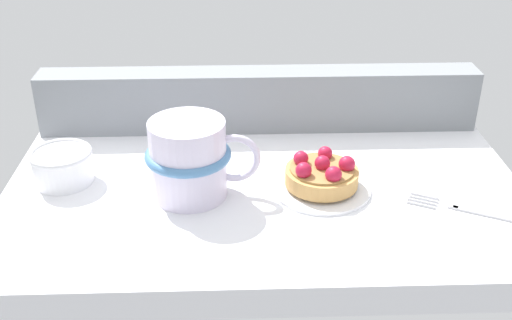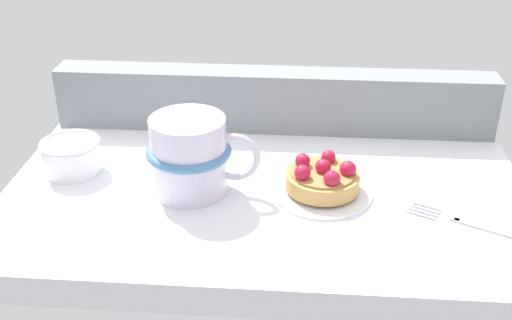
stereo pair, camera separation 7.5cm
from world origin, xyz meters
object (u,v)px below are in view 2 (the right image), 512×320
object	(u,v)px
dessert_plate	(322,190)
raspberry_tart	(323,177)
coffee_mug	(191,155)
dessert_fork	(485,227)
sugar_bowl	(72,155)

from	to	relation	value
dessert_plate	raspberry_tart	bearing A→B (deg)	-77.72
raspberry_tart	coffee_mug	size ratio (longest dim) A/B	0.65
dessert_plate	coffee_mug	world-z (taller)	coffee_mug
coffee_mug	dessert_plate	bearing A→B (deg)	1.82
dessert_plate	dessert_fork	bearing A→B (deg)	-19.33
dessert_plate	sugar_bowl	bearing A→B (deg)	174.32
raspberry_tart	sugar_bowl	bearing A→B (deg)	174.25
coffee_mug	dessert_fork	world-z (taller)	coffee_mug
raspberry_tart	coffee_mug	xyz separation A→B (cm)	(-16.02, -0.47, 2.62)
dessert_plate	raspberry_tart	xyz separation A→B (cm)	(0.01, -0.04, 1.92)
coffee_mug	dessert_fork	xyz separation A→B (cm)	(34.16, -5.86, -4.65)
coffee_mug	sugar_bowl	bearing A→B (deg)	167.18
sugar_bowl	raspberry_tart	bearing A→B (deg)	-5.75
dessert_plate	coffee_mug	xyz separation A→B (cm)	(-16.01, -0.51, 4.54)
sugar_bowl	dessert_fork	bearing A→B (deg)	-10.74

